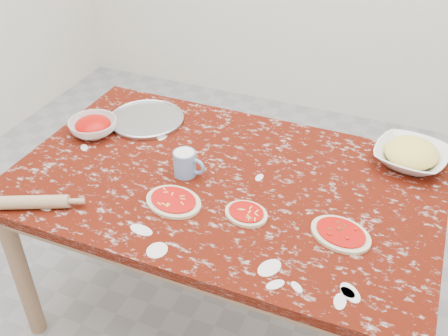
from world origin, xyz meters
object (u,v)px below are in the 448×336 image
at_px(flour_mug, 186,163).
at_px(rolling_pin, 34,202).
at_px(pizza_tray, 146,120).
at_px(sauce_bowl, 93,127).
at_px(worktable, 224,196).
at_px(cheese_bowl, 410,157).

bearing_deg(flour_mug, rolling_pin, -136.66).
distance_m(pizza_tray, sauce_bowl, 0.24).
relative_size(worktable, flour_mug, 12.52).
bearing_deg(cheese_bowl, worktable, -149.74).
xyz_separation_m(worktable, flour_mug, (-0.15, -0.03, 0.13)).
height_order(sauce_bowl, cheese_bowl, cheese_bowl).
xyz_separation_m(sauce_bowl, cheese_bowl, (1.28, 0.29, 0.00)).
bearing_deg(pizza_tray, cheese_bowl, 5.49).
distance_m(cheese_bowl, rolling_pin, 1.42).
bearing_deg(sauce_bowl, flour_mug, -13.05).
xyz_separation_m(worktable, rolling_pin, (-0.55, -0.41, 0.11)).
xyz_separation_m(worktable, cheese_bowl, (0.64, 0.37, 0.12)).
bearing_deg(rolling_pin, pizza_tray, 84.37).
bearing_deg(cheese_bowl, flour_mug, -152.85).
bearing_deg(worktable, pizza_tray, 151.47).
xyz_separation_m(cheese_bowl, flour_mug, (-0.78, -0.40, 0.02)).
height_order(pizza_tray, flour_mug, flour_mug).
bearing_deg(worktable, sauce_bowl, 172.43).
distance_m(cheese_bowl, flour_mug, 0.88).
height_order(worktable, cheese_bowl, cheese_bowl).
height_order(pizza_tray, sauce_bowl, sauce_bowl).
bearing_deg(flour_mug, worktable, 11.50).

